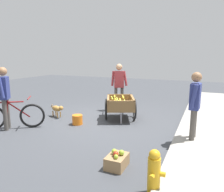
% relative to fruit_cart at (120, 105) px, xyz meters
% --- Properties ---
extents(ground_plane, '(24.00, 24.00, 0.00)m').
position_rel_fruit_cart_xyz_m(ground_plane, '(0.37, -0.31, -0.44)').
color(ground_plane, '#3D3F44').
extents(fruit_cart, '(1.82, 1.37, 0.71)m').
position_rel_fruit_cart_xyz_m(fruit_cart, '(0.00, 0.00, 0.00)').
color(fruit_cart, olive).
rests_on(fruit_cart, ground).
extents(vendor_person, '(0.32, 0.55, 1.66)m').
position_rel_fruit_cart_xyz_m(vendor_person, '(-1.04, -0.47, 0.56)').
color(vendor_person, '#4C4742').
rests_on(vendor_person, ground).
extents(bicycle, '(1.00, 1.39, 0.85)m').
position_rel_fruit_cart_xyz_m(bicycle, '(1.99, -2.30, -0.08)').
color(bicycle, black).
rests_on(bicycle, ground).
extents(cyclist_person, '(0.44, 0.39, 1.65)m').
position_rel_fruit_cart_xyz_m(cyclist_person, '(2.08, -2.42, 0.55)').
color(cyclist_person, '#4C4742').
rests_on(cyclist_person, ground).
extents(dog, '(0.32, 0.64, 0.40)m').
position_rel_fruit_cart_xyz_m(dog, '(0.61, -1.93, -0.17)').
color(dog, '#AD7A38').
rests_on(dog, ground).
extents(fire_hydrant, '(0.25, 0.25, 0.67)m').
position_rel_fruit_cart_xyz_m(fire_hydrant, '(3.23, 1.79, -0.10)').
color(fire_hydrant, gold).
rests_on(fire_hydrant, ground).
extents(plastic_bucket, '(0.29, 0.29, 0.27)m').
position_rel_fruit_cart_xyz_m(plastic_bucket, '(0.99, -0.93, -0.30)').
color(plastic_bucket, orange).
rests_on(plastic_bucket, ground).
extents(apple_crate, '(0.44, 0.32, 0.32)m').
position_rel_fruit_cart_xyz_m(apple_crate, '(2.75, 1.03, -0.31)').
color(apple_crate, '#99754C').
rests_on(apple_crate, ground).
extents(bystander_person, '(0.52, 0.22, 1.60)m').
position_rel_fruit_cart_xyz_m(bystander_person, '(1.10, 2.17, 0.52)').
color(bystander_person, '#4C4742').
rests_on(bystander_person, ground).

